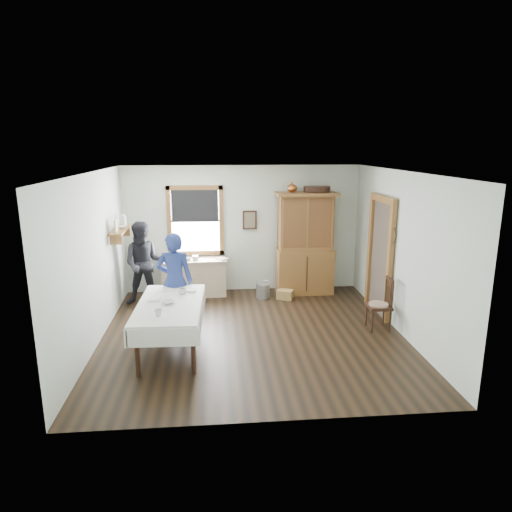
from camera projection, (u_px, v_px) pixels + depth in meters
name	position (u px, v px, depth m)	size (l,w,h in m)	color
room	(252.00, 257.00, 7.36)	(5.01, 5.01, 2.70)	black
window	(195.00, 217.00, 9.59)	(1.18, 0.07, 1.48)	white
doorway	(380.00, 253.00, 8.44)	(0.09, 1.14, 2.22)	#4A3F35
wall_shelf	(120.00, 229.00, 8.58)	(0.24, 1.00, 0.44)	brown
framed_picture	(250.00, 220.00, 9.71)	(0.30, 0.04, 0.40)	#321A11
rug_beater	(394.00, 228.00, 7.78)	(0.27, 0.27, 0.01)	black
work_counter	(194.00, 277.00, 9.60)	(1.37, 0.52, 0.78)	tan
china_hutch	(305.00, 244.00, 9.63)	(1.27, 0.60, 2.16)	brown
dining_table	(171.00, 326.00, 7.04)	(1.00, 1.90, 0.76)	white
spindle_chair	(379.00, 304.00, 7.81)	(0.42, 0.42, 0.92)	#321A11
pail	(263.00, 290.00, 9.50)	(0.29, 0.29, 0.31)	#969A9E
wicker_basket	(285.00, 294.00, 9.44)	(0.32, 0.23, 0.19)	#9F8348
woman_blue	(175.00, 284.00, 7.82)	(0.57, 0.37, 1.56)	navy
figure_dark	(144.00, 267.00, 8.98)	(0.75, 0.59, 1.55)	black
table_cup_a	(182.00, 291.00, 7.36)	(0.12, 0.12, 0.09)	silver
table_cup_b	(158.00, 313.00, 6.42)	(0.10, 0.10, 0.10)	silver
table_bowl	(168.00, 302.00, 6.91)	(0.21, 0.21, 0.05)	silver
counter_book	(219.00, 259.00, 9.46)	(0.16, 0.21, 0.02)	#705F4A
counter_bowl	(187.00, 259.00, 9.41)	(0.19, 0.19, 0.06)	silver
shelf_bowl	(120.00, 227.00, 8.59)	(0.22, 0.22, 0.05)	silver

